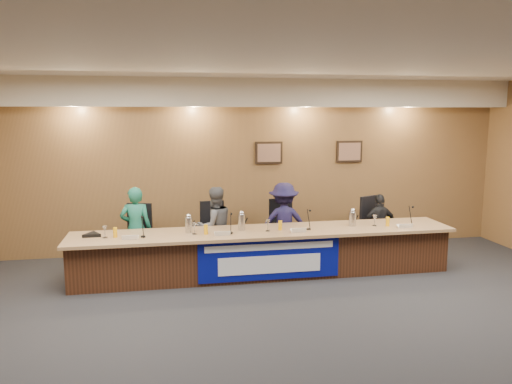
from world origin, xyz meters
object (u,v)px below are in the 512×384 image
Objects in this scene: carafe_mid at (242,222)px; carafe_right at (352,219)px; office_chair_a at (137,240)px; office_chair_b at (214,237)px; office_chair_c at (282,234)px; office_chair_d at (377,230)px; panelist_b at (215,227)px; panelist_c at (284,223)px; dais_body at (264,254)px; banner at (270,259)px; carafe_left at (189,225)px; speakerphone at (92,235)px; panelist_a at (136,229)px; panelist_d at (380,226)px.

carafe_mid is 1.10× the size of carafe_right.
office_chair_a is 1.30m from office_chair_b.
office_chair_c is 1.16m from carafe_mid.
office_chair_a is 1.00× the size of office_chair_d.
panelist_b is 1.20m from panelist_c.
office_chair_a is at bearing 2.79° from panelist_c.
dais_body is at bearing 120.70° from panelist_b.
office_chair_c is (0.47, 1.14, 0.10)m from banner.
panelist_c is at bearing 10.92° from office_chair_a.
office_chair_c is 1.86m from carafe_left.
carafe_mid is at bearing -0.41° from speakerphone.
speakerphone is at bearing 178.61° from carafe_left.
panelist_c is 6.05× the size of carafe_right.
carafe_right is at bearing -0.46° from carafe_left.
office_chair_a is (-1.30, 0.10, -0.20)m from panelist_b.
dais_body is 2.17m from office_chair_a.
panelist_b is at bearing 16.89° from speakerphone.
carafe_left is at bearing -1.39° from speakerphone.
dais_body is 1.02m from panelist_b.
office_chair_b is 1.50× the size of speakerphone.
carafe_right reaches higher than office_chair_c.
dais_body is 1.31m from carafe_left.
carafe_mid is at bearing 102.83° from panelist_b.
office_chair_d is at bearing -173.62° from panelist_a.
panelist_c is (1.20, 0.00, 0.02)m from panelist_b.
panelist_d is 1.79m from office_chair_c.
carafe_right is 0.73× the size of speakerphone.
panelist_c is 2.93× the size of office_chair_c.
office_chair_d is (2.26, 0.73, 0.13)m from dais_body.
speakerphone is at bearing 170.19° from banner.
carafe_right is at bearing -31.11° from office_chair_c.
dais_body is at bearing -6.39° from office_chair_a.
panelist_a is 5.48× the size of carafe_mid.
panelist_a reaches higher than office_chair_a.
office_chair_a is 1.87× the size of carafe_mid.
office_chair_b is at bearing 135.37° from dais_body.
office_chair_b is at bearing 117.91° from carafe_mid.
dais_body reaches higher than office_chair_b.
office_chair_b is (-0.74, 0.73, 0.13)m from dais_body.
office_chair_c is at bearing 165.85° from panelist_b.
panelist_d is 1.05m from carafe_right.
panelist_a is 1.79m from carafe_mid.
panelist_c is 1.04m from carafe_mid.
panelist_a is 2.52m from office_chair_c.
panelist_b is 5.61× the size of carafe_left.
office_chair_c is at bearing 67.66° from banner.
office_chair_c is (0.00, 0.10, -0.22)m from panelist_c.
office_chair_c is at bearing 143.83° from carafe_right.
panelist_b reaches higher than panelist_d.
panelist_c reaches higher than office_chair_c.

